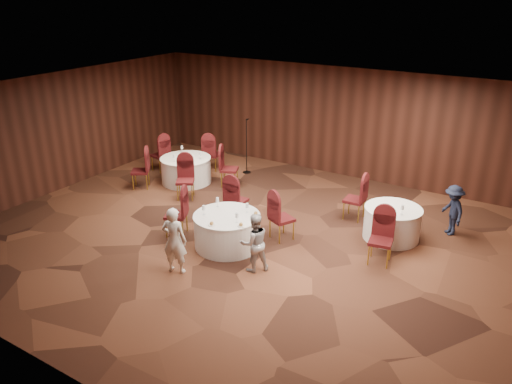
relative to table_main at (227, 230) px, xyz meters
The scene contains 15 objects.
ground 0.64m from the table_main, 78.09° to the left, with size 12.00×12.00×0.00m, color black.
room_shell 1.67m from the table_main, 78.09° to the left, with size 12.00×12.00×12.00m.
table_main is the anchor object (origin of this frame).
table_left 4.11m from the table_main, 141.55° to the left, with size 1.45×1.45×0.74m.
table_right 3.71m from the table_main, 37.51° to the left, with size 1.27×1.27×0.74m.
chairs_main 0.76m from the table_main, 117.22° to the left, with size 2.84×2.01×1.00m.
chairs_left 4.14m from the table_main, 141.65° to the left, with size 3.16×2.95×1.00m.
chairs_right 3.12m from the table_main, 38.07° to the left, with size 1.80×2.29×1.00m.
tabletop_main 0.49m from the table_main, 19.64° to the right, with size 1.10×1.05×0.22m.
tabletop_left 4.13m from the table_main, 141.52° to the left, with size 0.90×0.82×0.22m.
tabletop_right 3.82m from the table_main, 32.55° to the left, with size 0.08×0.08×0.22m.
mic_stand 4.66m from the table_main, 117.46° to the left, with size 0.24×0.24×1.68m.
woman_a 1.47m from the table_main, 100.63° to the right, with size 0.51×0.33×1.39m, color white.
woman_b 1.19m from the table_main, 27.56° to the right, with size 0.60×0.46×1.23m, color silver.
man_c 5.13m from the table_main, 38.20° to the left, with size 0.77×0.44×1.19m, color black.
Camera 1 is at (5.53, -8.42, 5.31)m, focal length 35.00 mm.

